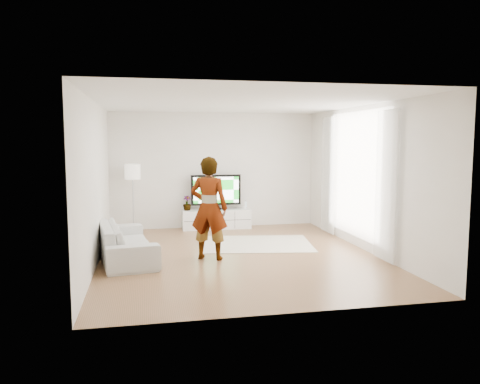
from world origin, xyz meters
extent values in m
plane|color=#906041|center=(0.00, 0.00, 0.00)|extent=(6.00, 6.00, 0.00)
plane|color=white|center=(0.00, 0.00, 2.80)|extent=(6.00, 6.00, 0.00)
cube|color=white|center=(-2.50, 0.00, 1.40)|extent=(0.02, 6.00, 2.80)
cube|color=white|center=(2.50, 0.00, 1.40)|extent=(0.02, 6.00, 2.80)
cube|color=white|center=(0.00, 3.00, 1.40)|extent=(5.00, 0.02, 2.80)
cube|color=white|center=(0.00, -3.00, 1.40)|extent=(5.00, 0.02, 2.80)
cube|color=white|center=(2.48, 0.30, 1.45)|extent=(0.01, 2.60, 2.50)
cube|color=white|center=(2.40, -1.00, 1.35)|extent=(0.04, 0.70, 2.60)
cube|color=white|center=(2.40, 1.60, 1.35)|extent=(0.04, 0.70, 2.60)
cube|color=white|center=(0.01, 2.77, 0.23)|extent=(1.66, 0.47, 0.47)
cube|color=black|center=(0.01, 2.53, 0.23)|extent=(1.61, 0.00, 0.01)
cube|color=black|center=(-0.41, 2.53, 0.23)|extent=(0.01, 0.00, 0.41)
cube|color=black|center=(0.42, 2.53, 0.23)|extent=(0.01, 0.00, 0.41)
cube|color=black|center=(0.01, 2.79, 0.48)|extent=(0.43, 0.24, 0.02)
cube|color=black|center=(0.01, 2.79, 0.53)|extent=(0.09, 0.05, 0.09)
cube|color=black|center=(0.01, 2.79, 0.94)|extent=(1.21, 0.06, 0.73)
cube|color=#15871D|center=(0.01, 2.76, 0.94)|extent=(1.10, 0.01, 0.63)
cube|color=white|center=(0.73, 2.77, 0.56)|extent=(0.08, 0.15, 0.20)
cube|color=#4CB2FF|center=(0.73, 2.69, 0.58)|extent=(0.01, 0.00, 0.11)
imported|color=#3F7238|center=(-0.69, 2.77, 0.64)|extent=(0.20, 0.20, 0.35)
cube|color=beige|center=(0.54, 0.88, 0.01)|extent=(2.49, 1.96, 0.01)
imported|color=#334772|center=(-0.56, -0.17, 0.93)|extent=(0.79, 0.66, 1.84)
imported|color=beige|center=(-2.02, 0.17, 0.32)|extent=(1.19, 2.31, 0.65)
cylinder|color=silver|center=(-1.95, 2.70, 0.01)|extent=(0.27, 0.27, 0.02)
cylinder|color=silver|center=(-1.95, 2.70, 0.63)|extent=(0.04, 0.04, 1.22)
cylinder|color=white|center=(-1.95, 2.70, 1.41)|extent=(0.35, 0.35, 0.34)
camera|label=1|loc=(-1.66, -8.33, 2.11)|focal=35.00mm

